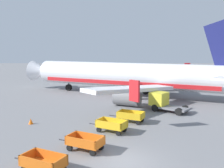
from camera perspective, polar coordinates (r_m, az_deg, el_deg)
ground_plane at (r=17.03m, az=2.46°, el=-16.83°), size 220.00×220.00×0.00m
airplane at (r=38.38m, az=4.42°, el=1.81°), size 35.50×29.17×11.34m
baggage_cart_second_in_row at (r=15.87m, az=-15.26°, el=-16.65°), size 3.51×2.37×1.07m
baggage_cart_third_in_row at (r=18.46m, az=-6.22°, el=-12.83°), size 3.51×2.37×1.07m
baggage_cart_fourth_in_row at (r=22.15m, az=-0.27°, el=-9.21°), size 3.47×2.43×1.07m
baggage_cart_far_end at (r=25.06m, az=4.04°, el=-7.18°), size 3.54×2.31×1.07m
service_truck_beside_carts at (r=30.04m, az=11.10°, el=-3.80°), size 4.60×4.22×2.10m
traffic_cone_near_plane at (r=25.67m, az=-17.88°, el=-7.94°), size 0.42×0.42×0.56m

